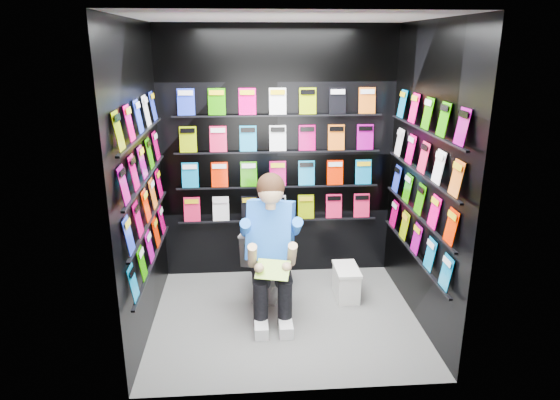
{
  "coord_description": "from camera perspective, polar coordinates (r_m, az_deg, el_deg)",
  "views": [
    {
      "loc": [
        -0.34,
        -4.02,
        2.42
      ],
      "look_at": [
        -0.04,
        0.15,
        1.09
      ],
      "focal_mm": 32.0,
      "sensor_mm": 36.0,
      "label": 1
    }
  ],
  "objects": [
    {
      "name": "wall_left",
      "position": [
        4.26,
        -15.64,
        1.7
      ],
      "size": [
        0.04,
        2.0,
        2.6
      ],
      "primitive_type": "cube",
      "color": "black",
      "rests_on": "floor"
    },
    {
      "name": "ceiling",
      "position": [
        4.04,
        0.73,
        20.16
      ],
      "size": [
        2.4,
        2.4,
        0.0
      ],
      "primitive_type": "plane",
      "color": "white",
      "rests_on": "floor"
    },
    {
      "name": "wall_right",
      "position": [
        4.45,
        16.26,
        2.31
      ],
      "size": [
        0.04,
        2.0,
        2.6
      ],
      "primitive_type": "cube",
      "color": "black",
      "rests_on": "floor"
    },
    {
      "name": "longbox_lid",
      "position": [
        4.97,
        7.64,
        -7.83
      ],
      "size": [
        0.23,
        0.4,
        0.03
      ],
      "primitive_type": "cube",
      "rotation": [
        0.0,
        0.0,
        -0.0
      ],
      "color": "silver",
      "rests_on": "longbox"
    },
    {
      "name": "longbox",
      "position": [
        5.04,
        7.56,
        -9.44
      ],
      "size": [
        0.21,
        0.38,
        0.29
      ],
      "primitive_type": "cube",
      "rotation": [
        0.0,
        0.0,
        -0.0
      ],
      "color": "silver",
      "rests_on": "floor"
    },
    {
      "name": "comics_right",
      "position": [
        4.44,
        15.9,
        2.37
      ],
      "size": [
        0.06,
        1.7,
        1.37
      ],
      "primitive_type": null,
      "color": "#F80074",
      "rests_on": "wall_right"
    },
    {
      "name": "comics_back",
      "position": [
        5.13,
        -0.26,
        5.04
      ],
      "size": [
        2.1,
        0.06,
        1.37
      ],
      "primitive_type": null,
      "color": "#F80074",
      "rests_on": "wall_back"
    },
    {
      "name": "reader",
      "position": [
        4.5,
        -1.1,
        -3.61
      ],
      "size": [
        0.74,
        0.92,
        1.49
      ],
      "primitive_type": null,
      "rotation": [
        0.0,
        0.0,
        -0.26
      ],
      "color": "blue",
      "rests_on": "toilet"
    },
    {
      "name": "wall_back",
      "position": [
        5.16,
        -0.28,
        5.06
      ],
      "size": [
        2.4,
        0.04,
        2.6
      ],
      "primitive_type": "cube",
      "color": "black",
      "rests_on": "floor"
    },
    {
      "name": "wall_front",
      "position": [
        3.24,
        2.16,
        -2.64
      ],
      "size": [
        2.4,
        0.04,
        2.6
      ],
      "primitive_type": "cube",
      "color": "black",
      "rests_on": "floor"
    },
    {
      "name": "floor",
      "position": [
        4.71,
        0.6,
        -13.34
      ],
      "size": [
        2.4,
        2.4,
        0.0
      ],
      "primitive_type": "plane",
      "color": "slate",
      "rests_on": "ground"
    },
    {
      "name": "held_comic",
      "position": [
        4.26,
        -0.83,
        -7.97
      ],
      "size": [
        0.32,
        0.24,
        0.12
      ],
      "primitive_type": "cube",
      "rotation": [
        -0.96,
        0.0,
        -0.26
      ],
      "color": "green",
      "rests_on": "reader"
    },
    {
      "name": "toilet",
      "position": [
        5.01,
        -1.32,
        -6.57
      ],
      "size": [
        0.6,
        0.83,
        0.73
      ],
      "primitive_type": "imported",
      "rotation": [
        0.0,
        0.0,
        2.88
      ],
      "color": "white",
      "rests_on": "floor"
    },
    {
      "name": "comics_left",
      "position": [
        4.25,
        -15.25,
        1.77
      ],
      "size": [
        0.06,
        1.7,
        1.37
      ],
      "primitive_type": null,
      "color": "#F80074",
      "rests_on": "wall_left"
    }
  ]
}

